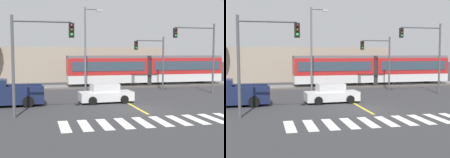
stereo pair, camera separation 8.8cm
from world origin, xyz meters
TOP-DOWN VIEW (x-y plane):
  - ground_plane at (0.00, 0.00)m, footprint 200.00×200.00m
  - track_bed at (0.00, 14.49)m, footprint 120.00×4.00m
  - rail_near at (0.00, 13.77)m, footprint 120.00×0.08m
  - rail_far at (0.00, 15.21)m, footprint 120.00×0.08m
  - light_rail_tram at (5.67, 14.48)m, footprint 18.50×2.64m
  - crosswalk_stripe_0 at (-5.50, -3.85)m, footprint 0.56×2.80m
  - crosswalk_stripe_1 at (-4.40, -3.85)m, footprint 0.56×2.80m
  - crosswalk_stripe_2 at (-3.30, -3.85)m, footprint 0.56×2.80m
  - crosswalk_stripe_3 at (-2.20, -3.85)m, footprint 0.56×2.80m
  - crosswalk_stripe_4 at (-1.10, -3.85)m, footprint 0.56×2.80m
  - crosswalk_stripe_5 at (0.00, -3.85)m, footprint 0.56×2.80m
  - crosswalk_stripe_6 at (1.10, -3.85)m, footprint 0.56×2.80m
  - crosswalk_stripe_7 at (2.20, -3.85)m, footprint 0.56×2.80m
  - crosswalk_stripe_8 at (3.30, -3.86)m, footprint 0.56×2.80m
  - lane_centre_line at (0.00, 5.32)m, footprint 0.20×14.34m
  - sedan_crossing at (-1.62, 3.51)m, footprint 4.27×2.06m
  - pickup_truck at (-9.24, 3.64)m, footprint 5.46×2.35m
  - traffic_light_mid_right at (8.28, 6.51)m, footprint 4.25×0.38m
  - traffic_light_far_right at (4.98, 10.32)m, footprint 3.25×0.38m
  - traffic_light_near_left at (-7.01, -0.93)m, footprint 3.75×0.38m
  - street_lamp_centre at (-1.91, 11.09)m, footprint 1.83×0.28m
  - building_backdrop_far at (-0.84, 24.45)m, footprint 23.74×6.00m

SIDE VIEW (x-z plane):
  - ground_plane at x=0.00m, z-range 0.00..0.00m
  - lane_centre_line at x=0.00m, z-range 0.00..0.01m
  - crosswalk_stripe_0 at x=-5.50m, z-range 0.00..0.01m
  - crosswalk_stripe_1 at x=-4.40m, z-range 0.00..0.01m
  - crosswalk_stripe_2 at x=-3.30m, z-range 0.00..0.01m
  - crosswalk_stripe_3 at x=-2.20m, z-range 0.00..0.01m
  - crosswalk_stripe_4 at x=-1.10m, z-range 0.00..0.01m
  - crosswalk_stripe_5 at x=0.00m, z-range 0.00..0.01m
  - crosswalk_stripe_6 at x=1.10m, z-range 0.00..0.01m
  - crosswalk_stripe_7 at x=2.20m, z-range 0.00..0.01m
  - crosswalk_stripe_8 at x=3.30m, z-range 0.00..0.01m
  - track_bed at x=0.00m, z-range 0.00..0.18m
  - rail_near at x=0.00m, z-range 0.18..0.28m
  - rail_far at x=0.00m, z-range 0.18..0.28m
  - sedan_crossing at x=-1.62m, z-range -0.06..1.46m
  - pickup_truck at x=-9.24m, z-range -0.15..1.83m
  - light_rail_tram at x=5.67m, z-range 0.33..3.76m
  - building_backdrop_far at x=-0.84m, z-range 0.00..4.70m
  - traffic_light_far_right at x=4.98m, z-range 0.89..6.50m
  - traffic_light_near_left at x=-7.01m, z-range 1.02..7.18m
  - traffic_light_mid_right at x=8.28m, z-range 1.09..7.79m
  - street_lamp_centre at x=-1.91m, z-range 0.53..9.03m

